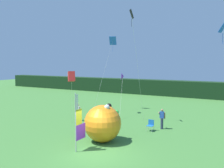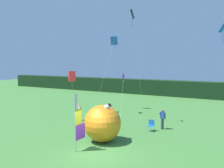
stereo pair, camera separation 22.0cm
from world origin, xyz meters
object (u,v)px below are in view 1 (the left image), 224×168
at_px(inflatable_balloon, 103,123).
at_px(kite_blue_diamond_4, 223,35).
at_px(person_mid_field, 78,112).
at_px(kite_black_diamond_0, 132,22).
at_px(kite_purple_delta_1, 123,77).
at_px(kite_blue_diamond_3, 112,43).
at_px(folding_chair, 151,125).
at_px(person_near_banner, 162,118).
at_px(kite_red_box_2, 71,77).
at_px(banner_flag, 79,123).

bearing_deg(inflatable_balloon, kite_blue_diamond_4, 26.85).
xyz_separation_m(person_mid_field, kite_black_diamond_0, (4.71, 1.87, 8.23)).
bearing_deg(kite_purple_delta_1, kite_blue_diamond_3, 145.65).
xyz_separation_m(person_mid_field, inflatable_balloon, (5.28, -4.13, 0.44)).
distance_m(folding_chair, kite_black_diamond_0, 9.10).
relative_size(person_near_banner, folding_chair, 1.90).
xyz_separation_m(person_near_banner, kite_purple_delta_1, (-5.74, 4.00, 3.11)).
xyz_separation_m(inflatable_balloon, kite_red_box_2, (-4.15, 1.81, 3.05)).
bearing_deg(person_mid_field, kite_red_box_2, -64.07).
distance_m(person_mid_field, kite_red_box_2, 4.34).
bearing_deg(person_mid_field, folding_chair, 1.22).
bearing_deg(kite_red_box_2, person_mid_field, 115.93).
relative_size(person_mid_field, kite_red_box_2, 0.34).
relative_size(person_mid_field, inflatable_balloon, 0.60).
bearing_deg(kite_black_diamond_0, kite_purple_delta_1, 129.05).
bearing_deg(kite_blue_diamond_4, inflatable_balloon, -153.15).
bearing_deg(kite_red_box_2, banner_flag, -46.97).
bearing_deg(kite_blue_diamond_4, person_near_banner, 160.20).
relative_size(inflatable_balloon, kite_black_diamond_0, 0.26).
height_order(folding_chair, kite_blue_diamond_3, kite_blue_diamond_3).
xyz_separation_m(folding_chair, kite_purple_delta_1, (-5.11, 4.97, 3.50)).
bearing_deg(kite_red_box_2, kite_blue_diamond_4, 9.06).
bearing_deg(kite_blue_diamond_4, kite_black_diamond_0, 162.67).
bearing_deg(person_near_banner, inflatable_balloon, -115.68).
bearing_deg(kite_black_diamond_0, person_near_banner, -13.55).
bearing_deg(inflatable_balloon, kite_black_diamond_0, 95.45).
height_order(banner_flag, person_mid_field, banner_flag).
relative_size(kite_blue_diamond_3, kite_blue_diamond_4, 1.04).
height_order(person_near_banner, inflatable_balloon, inflatable_balloon).
height_order(person_near_banner, kite_blue_diamond_3, kite_blue_diamond_3).
distance_m(kite_purple_delta_1, kite_blue_diamond_4, 12.23).
bearing_deg(kite_blue_diamond_3, folding_chair, -41.65).
height_order(person_mid_field, kite_black_diamond_0, kite_black_diamond_0).
distance_m(person_near_banner, person_mid_field, 7.89).
relative_size(banner_flag, person_mid_field, 2.26).
bearing_deg(folding_chair, kite_red_box_2, -157.73).
bearing_deg(person_near_banner, person_mid_field, -171.79).
bearing_deg(kite_blue_diamond_3, kite_blue_diamond_4, -29.69).
bearing_deg(kite_purple_delta_1, kite_blue_diamond_4, -28.69).
relative_size(inflatable_balloon, kite_purple_delta_1, 0.61).
bearing_deg(banner_flag, kite_purple_delta_1, 103.74).
distance_m(banner_flag, kite_red_box_2, 6.06).
height_order(banner_flag, inflatable_balloon, banner_flag).
xyz_separation_m(banner_flag, kite_blue_diamond_3, (-4.89, 12.89, 5.95)).
height_order(inflatable_balloon, kite_purple_delta_1, kite_purple_delta_1).
xyz_separation_m(folding_chair, kite_red_box_2, (-6.05, -2.48, 3.84)).
height_order(kite_black_diamond_0, kite_red_box_2, kite_black_diamond_0).
bearing_deg(banner_flag, person_mid_field, 127.57).
xyz_separation_m(person_near_banner, kite_blue_diamond_3, (-7.83, 5.43, 6.80)).
bearing_deg(banner_flag, inflatable_balloon, 79.39).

